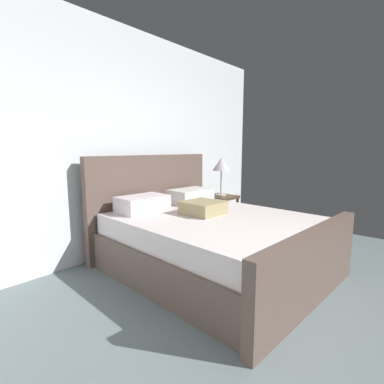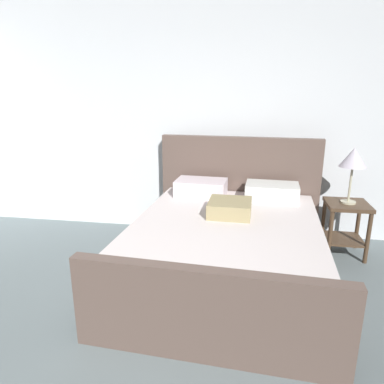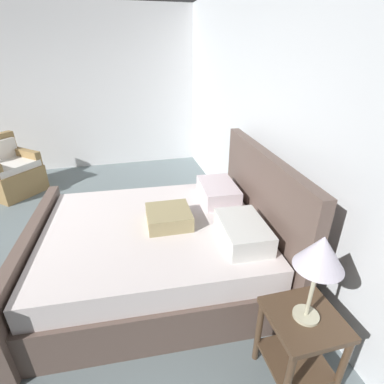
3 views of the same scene
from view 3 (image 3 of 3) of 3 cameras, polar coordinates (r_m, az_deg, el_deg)
The scene contains 6 objects.
wall_back at distance 3.22m, azimuth 14.95°, elevation 13.31°, with size 6.13×0.12×2.83m, color silver.
wall_side_left at distance 6.07m, azimuth -30.55°, elevation 16.46°, with size 0.12×6.22×2.83m, color silver.
bed at distance 2.89m, azimuth -6.11°, elevation -10.81°, with size 1.99×2.34×1.25m.
nightstand_right at distance 2.22m, azimuth 20.57°, elevation -25.33°, with size 0.44×0.44×0.60m.
table_lamp_right at distance 1.77m, azimuth 24.04°, elevation -11.24°, with size 0.28×0.28×0.60m.
armchair at distance 5.43m, azimuth -32.46°, elevation 3.33°, with size 1.02×1.02×0.90m.
Camera 3 is at (2.75, 1.59, 2.09)m, focal length 27.02 mm.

